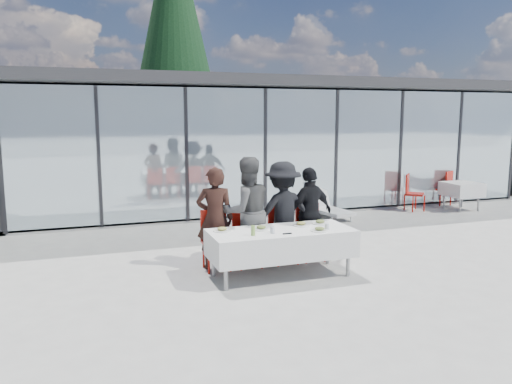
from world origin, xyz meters
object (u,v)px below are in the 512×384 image
spare_table_right (462,189)px  spare_chair_a (411,191)px  diner_chair_b (246,234)px  diner_chair_a (215,237)px  diner_chair_c (282,231)px  plate_a (222,230)px  dining_table (281,243)px  diner_b (247,212)px  plate_extra (320,230)px  conifer_tree (174,27)px  plate_b (261,228)px  plate_d (320,222)px  spare_chair_b (445,186)px  diner_chair_d (310,229)px  folded_eyeglasses (287,234)px  diner_a (215,218)px  diner_c (283,212)px  diner_d (310,213)px  lounger (327,207)px  plate_c (301,224)px  juice_bottle (253,231)px

spare_table_right → spare_chair_a: spare_chair_a is taller
diner_chair_b → diner_chair_a: bearing=180.0°
diner_chair_c → plate_a: size_ratio=3.50×
dining_table → diner_b: (-0.33, 0.74, 0.38)m
plate_extra → conifer_tree: (0.29, 13.64, 5.21)m
conifer_tree → spare_table_right: bearing=-59.0°
plate_a → plate_b: 0.61m
plate_d → spare_chair_b: bearing=34.7°
diner_chair_d → folded_eyeglasses: 1.37m
diner_a → diner_b: bearing=-166.1°
plate_a → diner_chair_a: bearing=87.0°
plate_extra → diner_a: bearing=143.9°
diner_chair_a → diner_chair_c: size_ratio=1.00×
spare_chair_a → conifer_tree: size_ratio=0.09×
diner_c → folded_eyeglasses: bearing=67.8°
diner_d → spare_chair_a: bearing=-161.7°
diner_a → spare_chair_a: 7.00m
diner_chair_b → diner_c: diner_c is taller
diner_b → lounger: size_ratio=1.31×
diner_chair_a → diner_chair_d: same height
plate_extra → conifer_tree: size_ratio=0.03×
diner_b → plate_c: diner_b is taller
diner_a → spare_chair_a: diner_a is taller
spare_chair_a → diner_chair_b: bearing=-150.5°
diner_chair_d → plate_extra: size_ratio=3.50×
plate_b → spare_chair_b: bearing=30.9°
spare_chair_b → diner_c: bearing=-150.8°
diner_c → plate_a: bearing=19.8°
diner_b → conifer_tree: conifer_tree is taller
plate_a → dining_table: bearing=-13.1°
plate_b → juice_bottle: bearing=-127.2°
spare_chair_b → diner_chair_c: bearing=-150.9°
diner_b → plate_a: 0.80m
diner_c → plate_d: (0.45, -0.55, -0.10)m
plate_b → conifer_tree: bearing=85.2°
diner_chair_b → conifer_tree: size_ratio=0.09×
diner_a → plate_a: bearing=100.9°
diner_chair_a → plate_a: size_ratio=3.50×
diner_b → plate_a: bearing=38.4°
diner_c → conifer_tree: 13.63m
diner_chair_b → diner_c: size_ratio=0.56×
dining_table → plate_a: (-0.90, 0.21, 0.24)m
diner_a → diner_chair_a: (0.00, 0.01, -0.31)m
plate_c → juice_bottle: (-0.95, -0.38, 0.05)m
diner_chair_c → conifer_tree: 13.75m
spare_table_right → diner_d: bearing=-153.9°
diner_a → plate_c: 1.41m
diner_chair_b → plate_a: diner_chair_b is taller
diner_d → diner_chair_d: size_ratio=1.67×
diner_chair_a → lounger: diner_chair_a is taller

